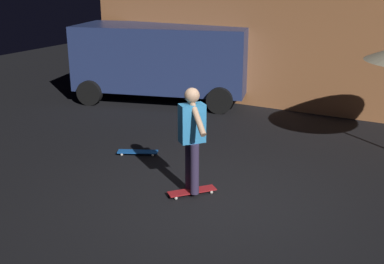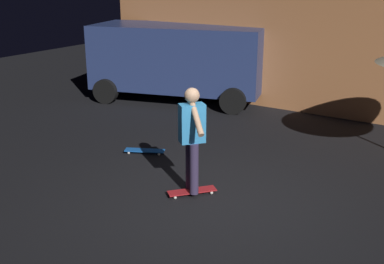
{
  "view_description": "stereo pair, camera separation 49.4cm",
  "coord_description": "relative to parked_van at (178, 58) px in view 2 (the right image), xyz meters",
  "views": [
    {
      "loc": [
        2.98,
        -6.06,
        3.36
      ],
      "look_at": [
        -0.36,
        0.03,
        1.05
      ],
      "focal_mm": 44.93,
      "sensor_mm": 36.0,
      "label": 1
    },
    {
      "loc": [
        3.4,
        -5.81,
        3.36
      ],
      "look_at": [
        -0.36,
        0.03,
        1.05
      ],
      "focal_mm": 44.93,
      "sensor_mm": 36.0,
      "label": 2
    }
  ],
  "objects": [
    {
      "name": "ground_plane",
      "position": [
        3.94,
        -4.93,
        -1.16
      ],
      "size": [
        28.0,
        28.0,
        0.0
      ],
      "primitive_type": "plane",
      "color": "black"
    },
    {
      "name": "low_building",
      "position": [
        4.23,
        2.72,
        0.43
      ],
      "size": [
        13.47,
        4.27,
        3.19
      ],
      "color": "#C67A47",
      "rests_on": "ground_plane"
    },
    {
      "name": "parked_van",
      "position": [
        0.0,
        0.0,
        0.0
      ],
      "size": [
        4.94,
        3.23,
        2.03
      ],
      "color": "navy",
      "rests_on": "ground_plane"
    },
    {
      "name": "skateboard_ridden",
      "position": [
        3.59,
        -4.9,
        -1.11
      ],
      "size": [
        0.66,
        0.72,
        0.07
      ],
      "color": "#AD1E23",
      "rests_on": "ground_plane"
    },
    {
      "name": "skateboard_spare",
      "position": [
        1.82,
        -3.86,
        -1.11
      ],
      "size": [
        0.79,
        0.52,
        0.07
      ],
      "color": "#1959B2",
      "rests_on": "ground_plane"
    },
    {
      "name": "skater",
      "position": [
        3.59,
        -4.9,
        -0.12
      ],
      "size": [
        0.81,
        0.7,
        1.67
      ],
      "color": "#382D4C",
      "rests_on": "skateboard_ridden"
    }
  ]
}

